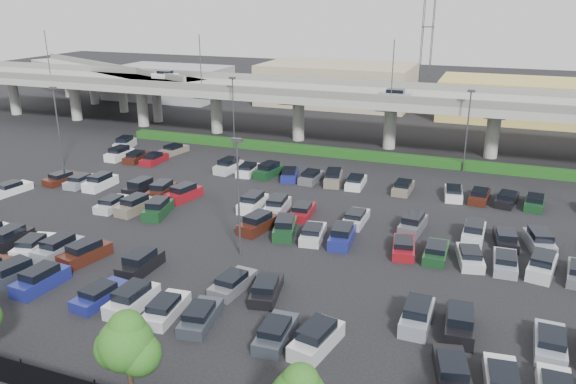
% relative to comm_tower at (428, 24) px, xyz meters
% --- Properties ---
extents(ground, '(280.00, 280.00, 0.00)m').
position_rel_comm_tower_xyz_m(ground, '(-4.00, -74.00, -15.61)').
color(ground, black).
extents(overpass, '(150.00, 13.00, 15.80)m').
position_rel_comm_tower_xyz_m(overpass, '(-4.22, -42.01, -8.64)').
color(overpass, gray).
rests_on(overpass, ground).
extents(on_ramp, '(50.93, 30.13, 8.80)m').
position_rel_comm_tower_xyz_m(on_ramp, '(-56.10, -30.95, -8.76)').
color(on_ramp, gray).
rests_on(on_ramp, ground).
extents(hedge, '(66.00, 1.60, 1.10)m').
position_rel_comm_tower_xyz_m(hedge, '(-4.00, -49.00, -15.06)').
color(hedge, '#194213').
rests_on(hedge, ground).
extents(tree_row, '(65.07, 3.66, 5.94)m').
position_rel_comm_tower_xyz_m(tree_row, '(-3.30, -100.53, -12.09)').
color(tree_row, '#332316').
rests_on(tree_row, ground).
extents(parked_cars, '(63.05, 41.69, 1.67)m').
position_rel_comm_tower_xyz_m(parked_cars, '(-5.17, -77.58, -14.98)').
color(parked_cars, silver).
rests_on(parked_cars, ground).
extents(light_poles, '(66.90, 48.38, 10.30)m').
position_rel_comm_tower_xyz_m(light_poles, '(-8.12, -72.00, -9.37)').
color(light_poles, '#444449').
rests_on(light_poles, ground).
extents(distant_buildings, '(138.00, 24.00, 9.00)m').
position_rel_comm_tower_xyz_m(distant_buildings, '(8.38, -12.19, -11.87)').
color(distant_buildings, gray).
rests_on(distant_buildings, ground).
extents(comm_tower, '(2.40, 2.40, 30.00)m').
position_rel_comm_tower_xyz_m(comm_tower, '(0.00, 0.00, 0.00)').
color(comm_tower, '#444449').
rests_on(comm_tower, ground).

